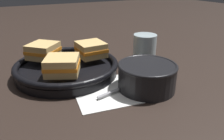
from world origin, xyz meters
name	(u,v)px	position (x,y,z in m)	size (l,w,h in m)	color
ground_plane	(120,82)	(0.00, 0.00, 0.00)	(4.00, 4.00, 0.00)	black
napkin	(113,90)	(-0.04, -0.03, 0.00)	(0.23, 0.20, 0.00)	white
soup_bowl	(147,75)	(0.05, -0.06, 0.04)	(0.16, 0.16, 0.07)	black
spoon	(127,86)	(0.00, -0.04, 0.01)	(0.14, 0.05, 0.01)	#9E9EA3
skillet	(67,68)	(-0.12, 0.13, 0.02)	(0.32, 0.32, 0.04)	black
sandwich_near_left	(43,51)	(-0.17, 0.19, 0.07)	(0.12, 0.12, 0.05)	#DBB26B
sandwich_near_right	(62,65)	(-0.15, 0.05, 0.07)	(0.11, 0.11, 0.05)	#DBB26B
sandwich_far_left	(91,49)	(-0.03, 0.14, 0.07)	(0.09, 0.09, 0.05)	#DBB26B
drinking_glass	(144,51)	(0.13, 0.07, 0.05)	(0.08, 0.08, 0.11)	silver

